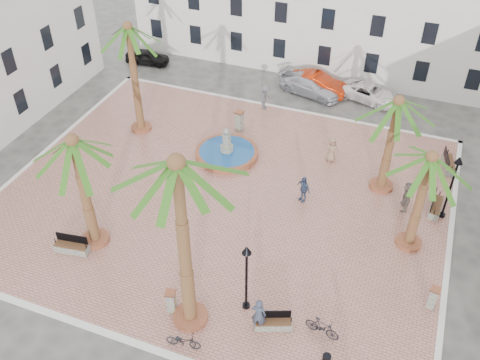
% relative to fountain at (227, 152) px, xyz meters
% --- Properties ---
extents(ground, '(120.00, 120.00, 0.00)m').
position_rel_fountain_xyz_m(ground, '(1.39, -3.80, -0.44)').
color(ground, '#56544F').
rests_on(ground, ground).
extents(plaza, '(26.00, 22.00, 0.15)m').
position_rel_fountain_xyz_m(plaza, '(1.39, -3.80, -0.37)').
color(plaza, '#B27162').
rests_on(plaza, ground).
extents(kerb_n, '(26.30, 0.30, 0.16)m').
position_rel_fountain_xyz_m(kerb_n, '(1.39, 7.20, -0.36)').
color(kerb_n, silver).
rests_on(kerb_n, ground).
extents(kerb_s, '(26.30, 0.30, 0.16)m').
position_rel_fountain_xyz_m(kerb_s, '(1.39, -14.80, -0.36)').
color(kerb_s, silver).
rests_on(kerb_s, ground).
extents(kerb_e, '(0.30, 22.30, 0.16)m').
position_rel_fountain_xyz_m(kerb_e, '(14.39, -3.80, -0.36)').
color(kerb_e, silver).
rests_on(kerb_e, ground).
extents(kerb_w, '(0.30, 22.30, 0.16)m').
position_rel_fountain_xyz_m(kerb_w, '(-11.61, -3.80, -0.36)').
color(kerb_w, silver).
rests_on(kerb_w, ground).
extents(building_north, '(30.40, 7.40, 9.50)m').
position_rel_fountain_xyz_m(building_north, '(1.39, 16.19, 4.32)').
color(building_north, silver).
rests_on(building_north, ground).
extents(fountain, '(4.14, 4.14, 2.14)m').
position_rel_fountain_xyz_m(fountain, '(0.00, 0.00, 0.00)').
color(fountain, '#9E5334').
rests_on(fountain, plaza).
extents(palm_nw, '(4.60, 4.60, 7.92)m').
position_rel_fountain_xyz_m(palm_nw, '(-6.88, 0.84, 6.51)').
color(palm_nw, '#9E5334').
rests_on(palm_nw, plaza).
extents(palm_sw, '(4.97, 4.97, 6.96)m').
position_rel_fountain_xyz_m(palm_sw, '(-3.77, -9.86, 5.52)').
color(palm_sw, '#9E5334').
rests_on(palm_sw, plaza).
extents(palm_s, '(5.38, 5.38, 9.56)m').
position_rel_fountain_xyz_m(palm_s, '(3.29, -12.70, 7.94)').
color(palm_s, '#9E5334').
rests_on(palm_s, plaza).
extents(palm_e, '(4.62, 4.62, 6.16)m').
position_rel_fountain_xyz_m(palm_e, '(12.27, -4.01, 4.81)').
color(palm_e, '#9E5334').
rests_on(palm_e, plaza).
extents(palm_ne, '(4.75, 4.75, 6.39)m').
position_rel_fountain_xyz_m(palm_ne, '(10.07, 0.37, 5.02)').
color(palm_ne, '#9E5334').
rests_on(palm_ne, plaza).
extents(bench_s, '(1.95, 0.83, 1.00)m').
position_rel_fountain_xyz_m(bench_s, '(-4.48, -10.99, -0.01)').
color(bench_s, gray).
rests_on(bench_s, plaza).
extents(bench_se, '(1.81, 1.14, 0.91)m').
position_rel_fountain_xyz_m(bench_se, '(7.08, -11.78, -0.03)').
color(bench_se, gray).
rests_on(bench_se, plaza).
extents(bench_e, '(0.74, 1.95, 1.01)m').
position_rel_fountain_xyz_m(bench_e, '(13.37, -0.70, -0.01)').
color(bench_e, gray).
rests_on(bench_e, plaza).
extents(bench_ne, '(0.96, 2.04, 1.04)m').
position_rel_fountain_xyz_m(bench_ne, '(13.77, 3.86, 0.00)').
color(bench_ne, gray).
rests_on(bench_ne, plaza).
extents(lamppost_s, '(0.45, 0.45, 4.12)m').
position_rel_fountain_xyz_m(lamppost_s, '(5.50, -11.13, 2.50)').
color(lamppost_s, black).
rests_on(lamppost_s, plaza).
extents(lamppost_e, '(0.46, 0.46, 4.22)m').
position_rel_fountain_xyz_m(lamppost_e, '(13.79, -1.06, 2.57)').
color(lamppost_e, black).
rests_on(lamppost_e, plaza).
extents(bollard_se, '(0.57, 0.57, 1.34)m').
position_rel_fountain_xyz_m(bollard_se, '(2.29, -12.61, 0.40)').
color(bollard_se, gray).
rests_on(bollard_se, plaza).
extents(bollard_n, '(0.65, 0.65, 1.51)m').
position_rel_fountain_xyz_m(bollard_n, '(-0.32, 3.17, 0.49)').
color(bollard_n, gray).
rests_on(bollard_n, plaza).
extents(bollard_e, '(0.53, 0.53, 1.30)m').
position_rel_fountain_xyz_m(bollard_e, '(13.79, -7.96, 0.38)').
color(bollard_e, gray).
rests_on(bollard_e, plaza).
extents(cyclist_a, '(0.74, 0.51, 1.94)m').
position_rel_fountain_xyz_m(cyclist_a, '(6.45, -12.07, 0.68)').
color(cyclist_a, '#323B4C').
rests_on(cyclist_a, plaza).
extents(bicycle_a, '(1.69, 0.79, 0.85)m').
position_rel_fountain_xyz_m(bicycle_a, '(3.66, -14.20, 0.14)').
color(bicycle_a, black).
rests_on(bicycle_a, plaza).
extents(bicycle_b, '(1.74, 0.80, 1.01)m').
position_rel_fountain_xyz_m(bicycle_b, '(9.27, -11.37, 0.21)').
color(bicycle_b, black).
rests_on(bicycle_b, plaza).
extents(pedestrian_fountain_a, '(1.00, 0.91, 1.72)m').
position_rel_fountain_xyz_m(pedestrian_fountain_a, '(6.55, 1.92, 0.57)').
color(pedestrian_fountain_a, '#8D6D55').
rests_on(pedestrian_fountain_a, plaza).
extents(pedestrian_fountain_b, '(1.09, 0.91, 1.75)m').
position_rel_fountain_xyz_m(pedestrian_fountain_b, '(5.90, -2.57, 0.58)').
color(pedestrian_fountain_b, '#344464').
rests_on(pedestrian_fountain_b, plaza).
extents(pedestrian_north, '(0.83, 1.30, 1.92)m').
position_rel_fountain_xyz_m(pedestrian_north, '(0.41, 6.60, 0.67)').
color(pedestrian_north, '#4F4F54').
rests_on(pedestrian_north, plaza).
extents(pedestrian_east, '(0.58, 1.79, 1.92)m').
position_rel_fountain_xyz_m(pedestrian_east, '(11.66, -1.21, 0.67)').
color(pedestrian_east, '#73685C').
rests_on(pedestrian_east, plaza).
extents(car_black, '(3.92, 2.12, 1.26)m').
position_rel_fountain_xyz_m(car_black, '(-11.52, 10.29, 0.19)').
color(car_black, black).
rests_on(car_black, ground).
extents(car_red, '(4.84, 2.15, 1.55)m').
position_rel_fountain_xyz_m(car_red, '(3.36, 10.64, 0.33)').
color(car_red, '#B12305').
rests_on(car_red, ground).
extents(car_silver, '(5.44, 3.29, 1.47)m').
position_rel_fountain_xyz_m(car_silver, '(2.94, 10.22, 0.30)').
color(car_silver, '#B8B8C2').
rests_on(car_silver, ground).
extents(car_white, '(4.94, 3.23, 1.26)m').
position_rel_fountain_xyz_m(car_white, '(7.43, 10.81, 0.19)').
color(car_white, white).
rests_on(car_white, ground).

